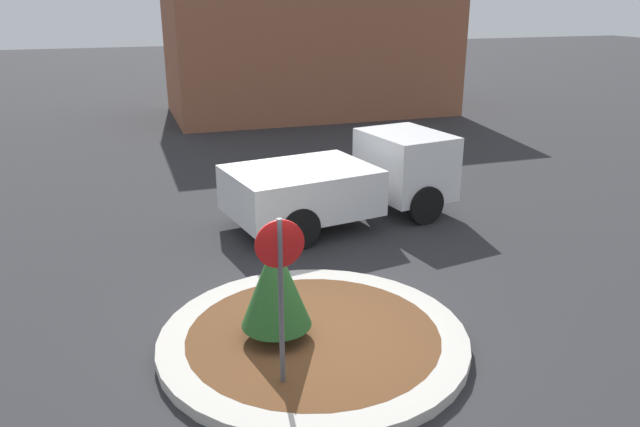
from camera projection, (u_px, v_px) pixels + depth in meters
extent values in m
plane|color=#2D2D30|center=(313.00, 344.00, 9.52)|extent=(120.00, 120.00, 0.00)
cylinder|color=#BCB7AD|center=(313.00, 339.00, 9.49)|extent=(4.69, 4.69, 0.18)
cylinder|color=brown|center=(313.00, 339.00, 9.49)|extent=(3.85, 3.85, 0.18)
cylinder|color=#4C4C51|center=(281.00, 310.00, 7.96)|extent=(0.07, 0.07, 2.48)
cylinder|color=#B71414|center=(280.00, 244.00, 7.65)|extent=(0.63, 0.03, 0.63)
cylinder|color=brown|center=(277.00, 330.00, 9.34)|extent=(0.08, 0.08, 0.22)
cone|color=#235623|center=(276.00, 283.00, 9.07)|extent=(1.05, 1.05, 1.36)
cube|color=white|center=(405.00, 164.00, 15.09)|extent=(2.03, 2.44, 1.52)
cube|color=white|center=(301.00, 190.00, 13.92)|extent=(3.49, 2.80, 1.01)
cube|color=black|center=(425.00, 150.00, 15.26)|extent=(0.37, 1.93, 0.53)
cylinder|color=black|center=(375.00, 182.00, 16.14)|extent=(0.94, 0.40, 0.91)
cylinder|color=black|center=(425.00, 205.00, 14.38)|extent=(0.94, 0.40, 0.91)
cylinder|color=black|center=(259.00, 200.00, 14.69)|extent=(0.94, 0.40, 0.91)
cylinder|color=black|center=(299.00, 228.00, 12.94)|extent=(0.94, 0.40, 0.91)
cube|color=#93563D|center=(310.00, 40.00, 27.21)|extent=(12.05, 6.00, 6.29)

